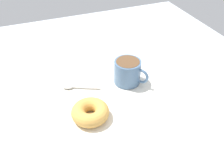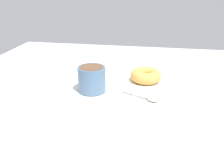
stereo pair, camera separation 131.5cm
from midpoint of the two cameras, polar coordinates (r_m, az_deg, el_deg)
The scene contains 5 objects.
ground_plane at distance 46.83cm, azimuth -32.42°, elevation -51.85°, with size 120.00×120.00×2.00cm, color #B2BCC6.
napkin at distance 46.39cm, azimuth -32.16°, elevation -48.99°, with size 33.27×33.27×0.30cm, color white.
coffee_cup at distance 45.22cm, azimuth -43.79°, elevation -43.73°, with size 10.44×9.41×8.02cm.
donut at distance 44.09cm, azimuth -7.93°, elevation -43.04°, with size 10.69×10.69×3.97cm, color gold.
spoon at distance 42.22cm, azimuth -16.41°, elevation -61.87°, with size 6.81×11.80×0.90cm.
Camera 2 is at (70.25, 11.76, 33.25)cm, focal length 40.00 mm.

